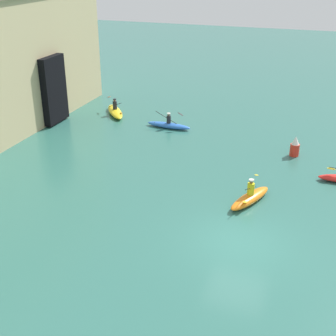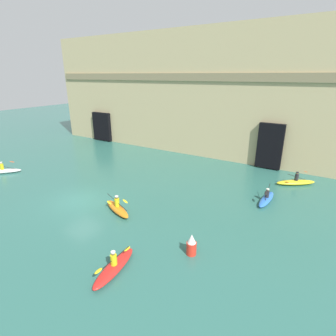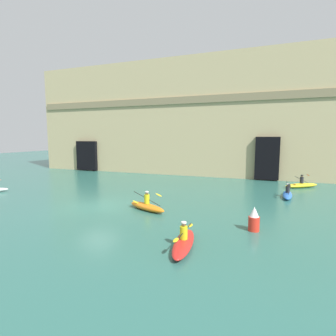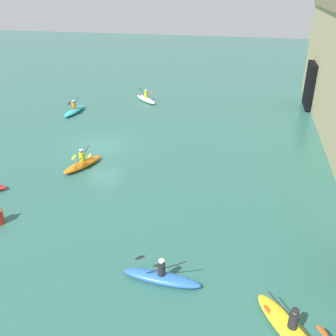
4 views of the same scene
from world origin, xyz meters
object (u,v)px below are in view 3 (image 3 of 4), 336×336
at_px(kayak_yellow, 301,185).
at_px(marker_buoy, 254,220).
at_px(kayak_blue, 287,194).
at_px(kayak_red, 184,242).
at_px(kayak_orange, 147,206).

height_order(kayak_yellow, marker_buoy, marker_buoy).
bearing_deg(kayak_blue, kayak_yellow, -13.73).
xyz_separation_m(kayak_yellow, kayak_red, (-6.11, -16.15, -0.01)).
height_order(kayak_yellow, kayak_red, kayak_yellow).
distance_m(kayak_orange, marker_buoy, 6.58).
height_order(kayak_red, kayak_blue, kayak_blue).
bearing_deg(kayak_yellow, kayak_orange, 13.49).
bearing_deg(kayak_red, kayak_blue, 150.01).
bearing_deg(kayak_blue, kayak_orange, 133.37).
height_order(kayak_orange, marker_buoy, kayak_orange).
bearing_deg(kayak_blue, kayak_red, 161.56).
xyz_separation_m(kayak_orange, kayak_red, (3.80, -4.46, -0.05)).
height_order(kayak_blue, marker_buoy, marker_buoy).
bearing_deg(marker_buoy, kayak_orange, 167.63).
bearing_deg(marker_buoy, kayak_red, -130.62).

